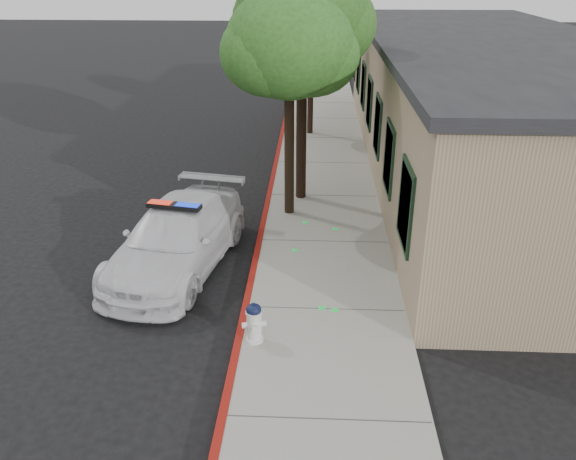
% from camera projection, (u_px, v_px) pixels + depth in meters
% --- Properties ---
extents(ground, '(120.00, 120.00, 0.00)m').
position_uv_depth(ground, '(243.00, 313.00, 11.43)').
color(ground, black).
rests_on(ground, ground).
extents(sidewalk, '(3.20, 60.00, 0.15)m').
position_uv_depth(sidewalk, '(323.00, 244.00, 14.04)').
color(sidewalk, gray).
rests_on(sidewalk, ground).
extents(red_curb, '(0.14, 60.00, 0.16)m').
position_uv_depth(red_curb, '(260.00, 242.00, 14.11)').
color(red_curb, maroon).
rests_on(red_curb, ground).
extents(clapboard_building, '(7.30, 20.89, 4.24)m').
position_uv_depth(clapboard_building, '(483.00, 106.00, 18.38)').
color(clapboard_building, tan).
rests_on(clapboard_building, ground).
extents(police_car, '(2.90, 5.25, 1.56)m').
position_uv_depth(police_car, '(177.00, 238.00, 12.85)').
color(police_car, silver).
rests_on(police_car, ground).
extents(fire_hydrant, '(0.45, 0.39, 0.77)m').
position_uv_depth(fire_hydrant, '(254.00, 322.00, 10.20)').
color(fire_hydrant, white).
rests_on(fire_hydrant, sidewalk).
extents(street_tree_near, '(3.38, 3.10, 5.68)m').
position_uv_depth(street_tree_near, '(290.00, 49.00, 13.83)').
color(street_tree_near, black).
rests_on(street_tree_near, sidewalk).
extents(street_tree_mid, '(3.69, 3.38, 6.44)m').
position_uv_depth(street_tree_mid, '(304.00, 18.00, 14.61)').
color(street_tree_mid, black).
rests_on(street_tree_mid, sidewalk).
extents(street_tree_far, '(2.80, 2.58, 4.88)m').
position_uv_depth(street_tree_far, '(312.00, 35.00, 21.18)').
color(street_tree_far, black).
rests_on(street_tree_far, sidewalk).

